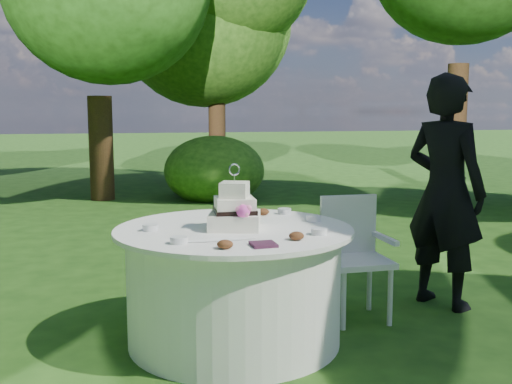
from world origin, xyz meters
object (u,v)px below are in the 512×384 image
table (234,284)px  chair (354,248)px  guest (445,192)px  cake (235,211)px  napkins (263,244)px

table → chair: size_ratio=1.73×
chair → table: bearing=-165.2°
guest → cake: size_ratio=4.23×
guest → table: size_ratio=1.16×
napkins → guest: bearing=27.6°
table → chair: 1.01m
guest → table: guest is taller
cake → chair: cake is taller
table → cake: size_ratio=3.64×
napkins → cake: bearing=94.9°
napkins → cake: cake is taller
table → guest: bearing=10.4°
napkins → table: bearing=94.5°
guest → table: (-1.75, -0.32, -0.52)m
chair → guest: bearing=4.9°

